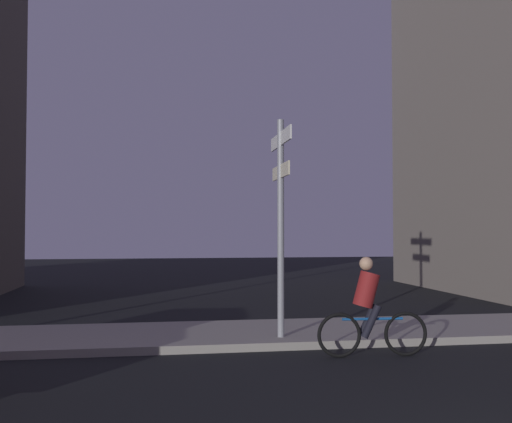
% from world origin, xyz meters
% --- Properties ---
extents(sidewalk_kerb, '(40.00, 2.63, 0.14)m').
position_xyz_m(sidewalk_kerb, '(0.00, 6.99, 0.07)').
color(sidewalk_kerb, gray).
rests_on(sidewalk_kerb, ground_plane).
extents(signpost, '(0.12, 1.67, 3.89)m').
position_xyz_m(signpost, '(-1.20, 6.22, 2.46)').
color(signpost, gray).
rests_on(signpost, sidewalk_kerb).
extents(cyclist, '(1.82, 0.35, 1.61)m').
position_xyz_m(cyclist, '(0.00, 4.98, 0.75)').
color(cyclist, black).
rests_on(cyclist, ground_plane).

